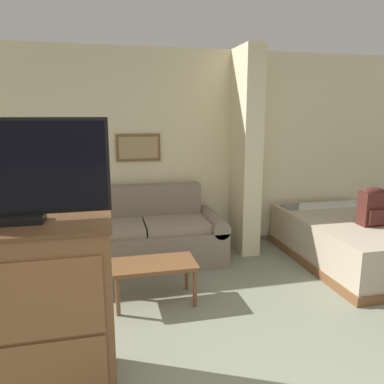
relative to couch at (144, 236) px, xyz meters
name	(u,v)px	position (x,y,z in m)	size (l,w,h in m)	color
wall_back	(167,152)	(0.37, 0.48, 0.97)	(7.45, 0.16, 2.60)	beige
wall_partition_pillar	(245,153)	(1.34, 0.12, 0.98)	(0.24, 0.59, 2.60)	beige
couch	(144,236)	(0.00, 0.00, 0.00)	(1.94, 0.84, 0.91)	gray
coffee_table	(154,267)	(-0.01, -1.06, 0.03)	(0.79, 0.44, 0.40)	brown
side_table	(40,229)	(-1.19, 0.01, 0.17)	(0.49, 0.49, 0.58)	brown
table_lamp	(37,197)	(-1.19, 0.01, 0.55)	(0.31, 0.31, 0.42)	tan
tv_dresser	(32,314)	(-0.91, -2.13, 0.26)	(1.00, 0.58, 1.17)	brown
tv	(18,171)	(-0.91, -2.13, 1.15)	(1.02, 0.16, 0.60)	black
bed	(356,240)	(2.52, -0.61, -0.05)	(1.41, 1.98, 0.54)	brown
backpack	(372,206)	(2.51, -0.86, 0.45)	(0.27, 0.20, 0.44)	#471E19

